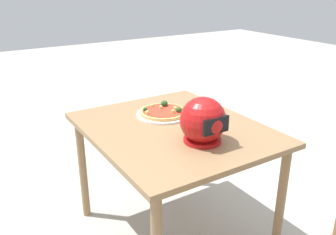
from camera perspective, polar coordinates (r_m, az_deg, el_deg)
The scene contains 5 objects.
ground_plane at distance 2.39m, azimuth 0.77°, elevation -17.85°, with size 14.00×14.00×0.00m, color #B2ADA3.
dining_table at distance 2.05m, azimuth 0.86°, elevation -3.68°, with size 0.90×1.07×0.73m.
pizza_plate at distance 2.18m, azimuth -0.81°, elevation 0.51°, with size 0.32×0.32×0.01m, color white.
pizza at distance 2.17m, azimuth -0.77°, elevation 0.98°, with size 0.28×0.28×0.06m.
motorcycle_helmet at distance 1.80m, azimuth 5.57°, elevation -0.58°, with size 0.23×0.23×0.23m.
Camera 1 is at (1.01, 1.56, 1.51)m, focal length 38.47 mm.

